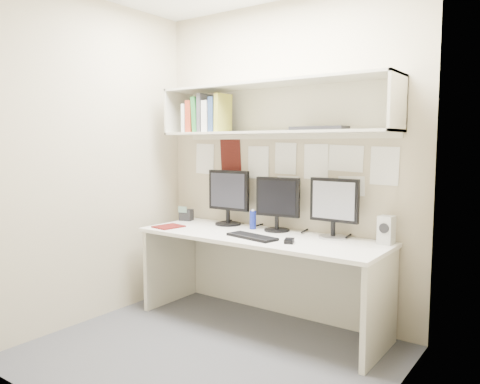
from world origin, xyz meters
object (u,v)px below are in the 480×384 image
Objects in this scene: monitor_right at (334,205)px; maroon_notebook at (169,227)px; monitor_center at (278,202)px; desk at (260,280)px; keyboard at (252,237)px; monitor_left at (228,195)px; desk_phone at (186,215)px; speaker at (386,230)px.

maroon_notebook is (-1.33, -0.40, -0.24)m from monitor_right.
monitor_center is at bearing 34.66° from maroon_notebook.
desk is 4.78× the size of keyboard.
keyboard is (-0.50, -0.37, -0.24)m from monitor_right.
monitor_right is 0.66m from keyboard.
desk_phone is at bearing -175.10° from monitor_left.
desk is 1.05m from speaker.
monitor_left reaches higher than desk_phone.
desk is at bearing 109.11° from keyboard.
monitor_left is at bearing -178.65° from monitor_right.
monitor_left reaches higher than monitor_right.
monitor_left reaches higher than maroon_notebook.
desk is at bearing -26.59° from desk_phone.
maroon_notebook is at bearing -163.13° from speaker.
desk_phone is (-0.12, 0.36, 0.05)m from maroon_notebook.
speaker is 1.86m from desk_phone.
desk_phone is at bearing 117.83° from maroon_notebook.
desk_phone reaches higher than keyboard.
desk is 14.75× the size of desk_phone.
speaker reaches higher than desk_phone.
maroon_notebook is at bearing -87.25° from desk_phone.
desk is at bearing -155.68° from monitor_right.
maroon_notebook is at bearing -130.63° from monitor_left.
monitor_center is 0.96m from maroon_notebook.
monitor_left is at bearing 155.45° from desk.
monitor_right is 0.42m from speaker.
monitor_center reaches higher than desk_phone.
monitor_right is 3.34× the size of desk_phone.
monitor_center is at bearing -175.87° from speaker.
keyboard is 2.06× the size of speaker.
monitor_left reaches higher than keyboard.
desk_phone is (-0.96, -0.04, -0.19)m from monitor_center.
monitor_left is at bearing -176.11° from speaker.
maroon_notebook is (-0.84, -0.40, -0.24)m from monitor_center.
monitor_right is at bearing -175.02° from speaker.
monitor_left reaches higher than speaker.
desk is 0.83m from monitor_right.
desk_phone is (-0.94, 0.17, 0.42)m from desk.
monitor_left is 2.36× the size of speaker.
maroon_notebook is (-0.82, -0.18, 0.37)m from desk.
desk is at bearing -25.20° from monitor_left.
monitor_center is at bearing -0.64° from monitor_left.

